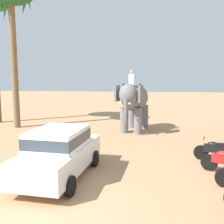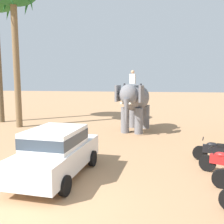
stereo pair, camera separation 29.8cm
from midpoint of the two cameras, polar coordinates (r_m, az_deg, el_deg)
name	(u,v)px [view 2 (the right image)]	position (r m, az deg, el deg)	size (l,w,h in m)	color
ground_plane	(39,199)	(7.61, -15.28, -18.70)	(120.00, 120.00, 0.00)	tan
car_sedan_foreground	(57,150)	(8.69, -11.68, -8.68)	(2.11, 4.21, 1.70)	white
elephant_with_mahout	(135,100)	(15.85, 5.85, 2.66)	(2.22, 4.00, 3.88)	slate
motorcycle_end_of_row	(216,151)	(11.01, 23.53, -8.20)	(1.77, 0.65, 0.94)	black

